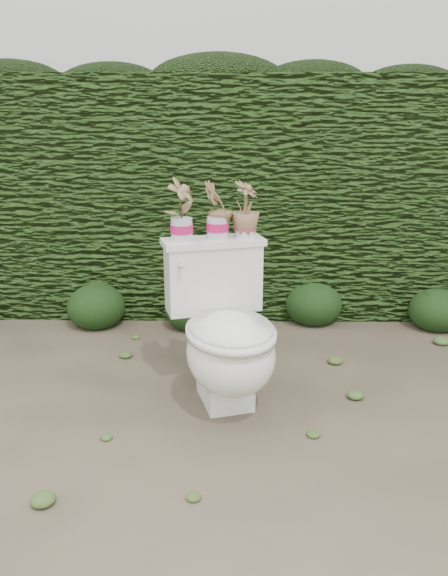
{
  "coord_description": "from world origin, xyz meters",
  "views": [
    {
      "loc": [
        0.16,
        -2.5,
        1.37
      ],
      "look_at": [
        0.13,
        0.11,
        0.55
      ],
      "focal_mm": 35.0,
      "sensor_mm": 36.0,
      "label": 1
    }
  ],
  "objects_px": {
    "toilet": "(226,336)",
    "potted_plant_right": "(246,211)",
    "potted_plant_left": "(181,211)",
    "potted_plant_center": "(218,212)"
  },
  "relations": [
    {
      "from": "potted_plant_left",
      "to": "potted_plant_right",
      "type": "height_order",
      "value": "potted_plant_left"
    },
    {
      "from": "potted_plant_left",
      "to": "potted_plant_right",
      "type": "bearing_deg",
      "value": -38.16
    },
    {
      "from": "toilet",
      "to": "potted_plant_right",
      "type": "height_order",
      "value": "potted_plant_right"
    },
    {
      "from": "toilet",
      "to": "potted_plant_right",
      "type": "distance_m",
      "value": 0.62
    },
    {
      "from": "toilet",
      "to": "potted_plant_center",
      "type": "relative_size",
      "value": 2.92
    },
    {
      "from": "potted_plant_left",
      "to": "potted_plant_right",
      "type": "relative_size",
      "value": 1.1
    },
    {
      "from": "toilet",
      "to": "potted_plant_right",
      "type": "bearing_deg",
      "value": 55.21
    },
    {
      "from": "potted_plant_right",
      "to": "potted_plant_center",
      "type": "bearing_deg",
      "value": 128.83
    },
    {
      "from": "potted_plant_left",
      "to": "potted_plant_center",
      "type": "bearing_deg",
      "value": -38.16
    },
    {
      "from": "potted_plant_left",
      "to": "potted_plant_right",
      "type": "distance_m",
      "value": 0.32
    }
  ]
}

